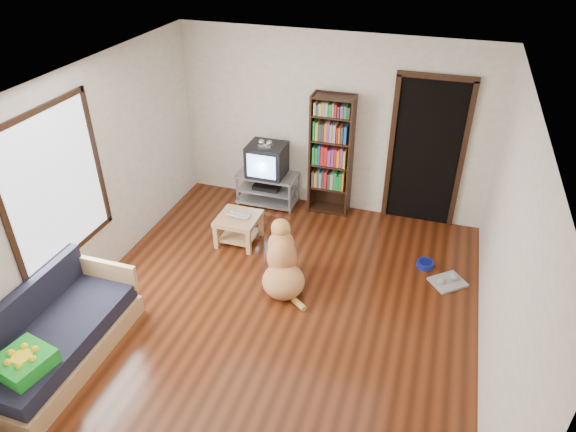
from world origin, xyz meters
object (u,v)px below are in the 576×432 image
(crt_tv, at_px, (267,159))
(dog_bowl, at_px, (425,264))
(sofa, at_px, (56,339))
(tv_stand, at_px, (268,187))
(dog, at_px, (282,264))
(bookshelf, at_px, (331,149))
(green_cushion, at_px, (24,362))
(coffee_table, at_px, (239,224))
(grey_rag, at_px, (448,282))
(laptop, at_px, (237,217))

(crt_tv, bearing_deg, dog_bowl, -20.76)
(dog_bowl, height_order, sofa, sofa)
(tv_stand, distance_m, dog, 1.99)
(bookshelf, bearing_deg, green_cushion, -113.06)
(crt_tv, relative_size, coffee_table, 1.05)
(tv_stand, distance_m, coffee_table, 1.11)
(crt_tv, height_order, coffee_table, crt_tv)
(dog_bowl, bearing_deg, grey_rag, -39.81)
(laptop, xyz_separation_m, tv_stand, (0.02, 1.14, -0.14))
(grey_rag, bearing_deg, green_cushion, -140.77)
(dog_bowl, distance_m, bookshelf, 2.07)
(crt_tv, height_order, sofa, crt_tv)
(dog, bearing_deg, dog_bowl, 28.36)
(coffee_table, bearing_deg, dog_bowl, 4.40)
(coffee_table, bearing_deg, bookshelf, 51.17)
(bookshelf, bearing_deg, dog, -93.34)
(dog_bowl, relative_size, grey_rag, 0.55)
(green_cushion, distance_m, crt_tv, 4.25)
(dog, bearing_deg, coffee_table, 141.06)
(dog_bowl, height_order, dog, dog)
(green_cushion, height_order, dog_bowl, green_cushion)
(grey_rag, xyz_separation_m, bookshelf, (-1.83, 1.26, 0.99))
(green_cushion, distance_m, sofa, 0.57)
(sofa, xyz_separation_m, dog, (1.81, 1.82, 0.04))
(sofa, bearing_deg, dog_bowl, 38.12)
(grey_rag, height_order, coffee_table, coffee_table)
(laptop, distance_m, coffee_table, 0.14)
(dog, bearing_deg, crt_tv, 114.65)
(green_cushion, bearing_deg, dog_bowl, 55.62)
(crt_tv, bearing_deg, laptop, -91.00)
(tv_stand, xyz_separation_m, crt_tv, (0.00, 0.02, 0.47))
(tv_stand, height_order, sofa, sofa)
(grey_rag, height_order, crt_tv, crt_tv)
(laptop, distance_m, grey_rag, 2.83)
(grey_rag, distance_m, bookshelf, 2.43)
(crt_tv, bearing_deg, tv_stand, -90.00)
(grey_rag, distance_m, crt_tv, 3.11)
(dog_bowl, relative_size, sofa, 0.12)
(crt_tv, height_order, bookshelf, bookshelf)
(bookshelf, bearing_deg, coffee_table, -128.83)
(green_cushion, xyz_separation_m, dog_bowl, (3.33, 3.22, -0.45))
(laptop, xyz_separation_m, dog, (0.86, -0.66, -0.11))
(dog_bowl, bearing_deg, crt_tv, 159.24)
(tv_stand, height_order, crt_tv, crt_tv)
(laptop, distance_m, tv_stand, 1.15)
(sofa, bearing_deg, dog, 45.19)
(green_cushion, relative_size, tv_stand, 0.49)
(grey_rag, distance_m, sofa, 4.50)
(green_cushion, bearing_deg, coffee_table, 86.29)
(crt_tv, distance_m, sofa, 3.81)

